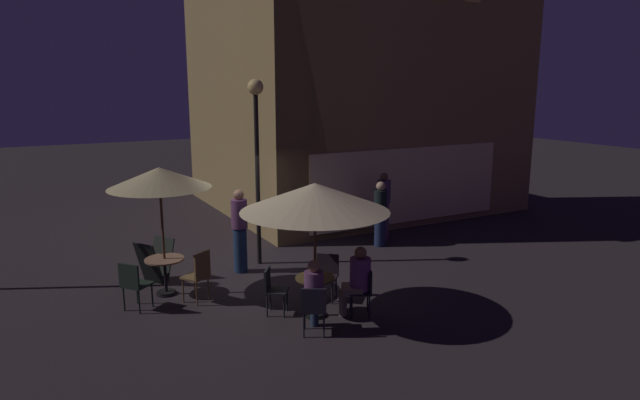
{
  "coord_description": "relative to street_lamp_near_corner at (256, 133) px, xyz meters",
  "views": [
    {
      "loc": [
        -4.2,
        -10.74,
        4.07
      ],
      "look_at": [
        1.67,
        0.08,
        1.46
      ],
      "focal_mm": 31.11,
      "sensor_mm": 36.0,
      "label": 1
    }
  ],
  "objects": [
    {
      "name": "ground_plane",
      "position": [
        -0.38,
        -0.62,
        -2.99
      ],
      "size": [
        60.0,
        60.0,
        0.0
      ],
      "primitive_type": "plane",
      "color": "#2B2327"
    },
    {
      "name": "cafe_building",
      "position": [
        3.78,
        3.23,
        1.33
      ],
      "size": [
        8.97,
        7.74,
        8.67
      ],
      "color": "olive",
      "rests_on": "ground"
    },
    {
      "name": "street_lamp_near_corner",
      "position": [
        0.0,
        0.0,
        0.0
      ],
      "size": [
        0.35,
        0.35,
        4.15
      ],
      "color": "black",
      "rests_on": "ground"
    },
    {
      "name": "menu_sandwich_board",
      "position": [
        -2.35,
        -0.08,
        -2.54
      ],
      "size": [
        0.83,
        0.81,
        0.88
      ],
      "rotation": [
        0.0,
        0.0,
        0.57
      ],
      "color": "#222821",
      "rests_on": "ground"
    },
    {
      "name": "cafe_table_0",
      "position": [
        -0.25,
        -3.19,
        -2.48
      ],
      "size": [
        0.7,
        0.7,
        0.72
      ],
      "color": "black",
      "rests_on": "ground"
    },
    {
      "name": "cafe_table_1",
      "position": [
        -2.34,
        -0.89,
        -2.45
      ],
      "size": [
        0.76,
        0.76,
        0.73
      ],
      "color": "black",
      "rests_on": "ground"
    },
    {
      "name": "patio_umbrella_0",
      "position": [
        -0.25,
        -3.19,
        -0.84
      ],
      "size": [
        2.58,
        2.58,
        2.4
      ],
      "color": "black",
      "rests_on": "ground"
    },
    {
      "name": "patio_umbrella_1",
      "position": [
        -2.34,
        -0.89,
        -0.69
      ],
      "size": [
        1.93,
        1.93,
        2.52
      ],
      "color": "black",
      "rests_on": "ground"
    },
    {
      "name": "cafe_chair_0",
      "position": [
        -0.88,
        -2.75,
        -2.48
      ],
      "size": [
        0.53,
        0.53,
        0.85
      ],
      "rotation": [
        0.0,
        0.0,
        -0.61
      ],
      "color": "black",
      "rests_on": "ground"
    },
    {
      "name": "cafe_chair_1",
      "position": [
        -0.64,
        -3.89,
        -2.48
      ],
      "size": [
        0.55,
        0.55,
        0.85
      ],
      "rotation": [
        0.0,
        0.0,
        1.06
      ],
      "color": "black",
      "rests_on": "ground"
    },
    {
      "name": "cafe_chair_2",
      "position": [
        0.53,
        -3.6,
        -2.47
      ],
      "size": [
        0.52,
        0.52,
        0.86
      ],
      "rotation": [
        0.0,
        0.0,
        2.66
      ],
      "color": "black",
      "rests_on": "ground"
    },
    {
      "name": "cafe_chair_3",
      "position": [
        0.33,
        -2.56,
        -2.47
      ],
      "size": [
        0.61,
        0.61,
        0.86
      ],
      "rotation": [
        0.0,
        0.0,
        -2.32
      ],
      "color": "black",
      "rests_on": "ground"
    },
    {
      "name": "cafe_chair_4",
      "position": [
        -1.87,
        -1.61,
        -2.39
      ],
      "size": [
        0.57,
        0.57,
        1.0
      ],
      "rotation": [
        0.0,
        0.0,
        2.14
      ],
      "color": "brown",
      "rests_on": "ground"
    },
    {
      "name": "cafe_chair_5",
      "position": [
        -3.03,
        -1.44,
        -2.44
      ],
      "size": [
        0.61,
        0.61,
        0.92
      ],
      "rotation": [
        0.0,
        0.0,
        0.67
      ],
      "color": "black",
      "rests_on": "ground"
    },
    {
      "name": "patron_seated_0",
      "position": [
        -0.57,
        -3.77,
        -2.28
      ],
      "size": [
        0.46,
        0.52,
        1.27
      ],
      "rotation": [
        0.0,
        0.0,
        1.06
      ],
      "color": "#223049",
      "rests_on": "ground"
    },
    {
      "name": "patron_seated_1",
      "position": [
        0.42,
        -3.54,
        -2.27
      ],
      "size": [
        0.55,
        0.5,
        1.27
      ],
      "rotation": [
        0.0,
        0.0,
        2.66
      ],
      "color": "#786359",
      "rests_on": "ground"
    },
    {
      "name": "patron_standing_2",
      "position": [
        3.22,
        -0.16,
        -2.15
      ],
      "size": [
        0.32,
        0.32,
        1.66
      ],
      "rotation": [
        0.0,
        0.0,
        3.49
      ],
      "color": "#1D274A",
      "rests_on": "ground"
    },
    {
      "name": "patron_standing_3",
      "position": [
        -0.58,
        -0.33,
        -2.06
      ],
      "size": [
        0.35,
        0.35,
        1.84
      ],
      "rotation": [
        0.0,
        0.0,
        6.25
      ],
      "color": "navy",
      "rests_on": "ground"
    },
    {
      "name": "patron_standing_4",
      "position": [
        3.64,
        0.3,
        -2.1
      ],
      "size": [
        0.36,
        0.36,
        1.78
      ],
      "rotation": [
        0.0,
        0.0,
        5.64
      ],
      "color": "#5C3E62",
      "rests_on": "ground"
    }
  ]
}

